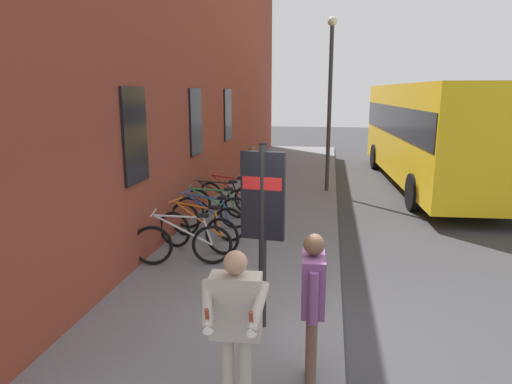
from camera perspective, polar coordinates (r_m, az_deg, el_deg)
The scene contains 15 objects.
ground at distance 11.63m, azimuth 15.17°, elevation -3.43°, with size 60.00×60.00×0.00m, color #38383A.
sidewalk_pavement at distance 13.57m, azimuth 2.73°, elevation -0.46°, with size 24.00×3.50×0.12m, color slate.
station_facade at distance 14.59m, azimuth -4.97°, elevation 15.97°, with size 22.00×0.65×7.99m.
bicycle_leaning_wall at distance 8.08m, azimuth -9.23°, elevation -6.45°, with size 0.53×1.75×0.97m.
bicycle_end_of_row at distance 8.72m, azimuth -7.32°, elevation -4.95°, with size 0.61×1.73×0.97m.
bicycle_far_end at distance 9.43m, azimuth -6.20°, elevation -3.58°, with size 0.58×1.74×0.97m.
bicycle_under_window at distance 10.11m, azimuth -5.53°, elevation -2.45°, with size 0.48×1.76×0.97m.
bicycle_nearest_sign at distance 10.92m, azimuth -4.80°, elevation -1.30°, with size 0.48×1.77×0.97m.
bicycle_mid_rack at distance 11.49m, azimuth -3.45°, elevation -0.58°, with size 0.62×1.72×0.97m.
transit_info_sign at distance 5.57m, azimuth 0.86°, elevation -2.03°, with size 0.15×0.56×2.40m.
city_bus at distance 16.05m, azimuth 21.15°, elevation 7.46°, with size 10.63×3.14×3.35m.
pedestrian_by_facade at distance 4.76m, azimuth 7.18°, elevation -12.56°, with size 0.62×0.26×1.62m.
pedestrian_near_bus at distance 11.71m, azimuth -0.46°, elevation 2.71°, with size 0.46×0.52×1.63m.
tourist_with_hotdogs at distance 4.25m, azimuth -2.60°, elevation -15.45°, with size 0.57×0.63×1.63m.
street_lamp at distance 13.85m, azimuth 9.33°, elevation 12.55°, with size 0.28×0.28×5.11m.
Camera 1 is at (-5.13, 0.26, 3.13)m, focal length 31.67 mm.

